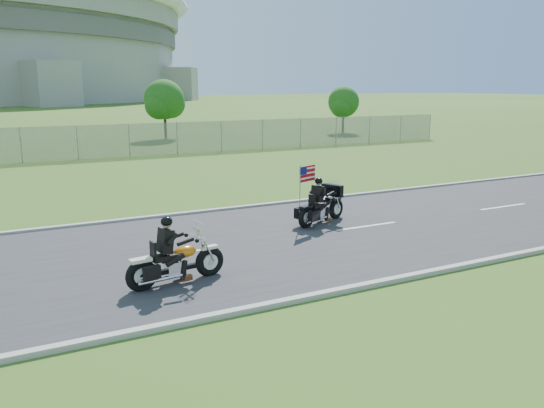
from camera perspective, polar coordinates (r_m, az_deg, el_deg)
name	(u,v)px	position (r m, az deg, el deg)	size (l,w,h in m)	color
ground	(248,245)	(14.66, -2.59, -4.39)	(420.00, 420.00, 0.00)	#334816
road	(248,244)	(14.65, -2.59, -4.32)	(120.00, 8.00, 0.04)	#28282B
curb_north	(200,212)	(18.29, -7.76, -0.87)	(120.00, 0.18, 0.12)	#9E9B93
curb_south	(327,294)	(11.27, 5.94, -9.56)	(120.00, 0.18, 0.12)	#9E9B93
fence	(21,145)	(32.99, -25.39, 5.74)	(60.00, 0.03, 2.00)	gray
tree_fence_near	(165,102)	(44.44, -11.47, 10.74)	(3.52, 3.28, 4.75)	#382316
tree_fence_far	(344,104)	(49.38, 7.72, 10.66)	(3.08, 2.87, 4.20)	#382316
motorcycle_lead	(175,263)	(11.86, -10.40, -6.23)	(2.33, 0.78, 1.57)	black
motorcycle_follow	(321,208)	(16.76, 5.34, -0.41)	(2.15, 1.14, 1.88)	black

